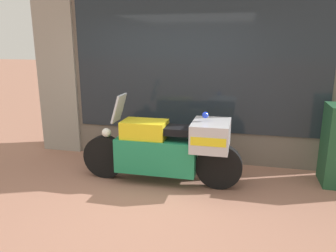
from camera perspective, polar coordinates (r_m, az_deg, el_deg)
The scene contains 4 objects.
ground_plane at distance 4.30m, azimuth -4.26°, elevation -13.81°, with size 60.00×60.00×0.00m, color #9E6B56.
shop_building at distance 5.80m, azimuth -1.78°, elevation 14.34°, with size 5.20×0.55×4.02m.
window_display at distance 5.90m, azimuth 4.60°, elevation -0.93°, with size 3.98×0.30×1.96m.
paramedic_motorcycle at distance 4.73m, azimuth 0.26°, elevation -3.67°, with size 2.39×0.69×1.30m.
Camera 1 is at (1.20, -3.59, 2.04)m, focal length 35.00 mm.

